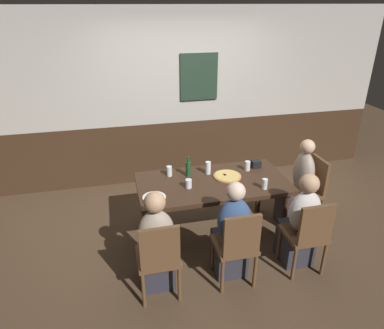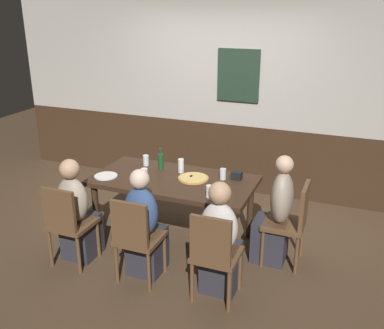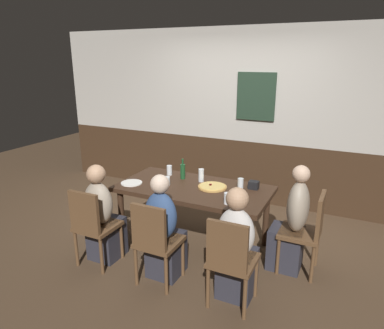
# 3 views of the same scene
# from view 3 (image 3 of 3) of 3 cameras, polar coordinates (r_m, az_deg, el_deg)

# --- Properties ---
(ground_plane) EXTENTS (12.00, 12.00, 0.00)m
(ground_plane) POSITION_cam_3_polar(r_m,az_deg,el_deg) (4.37, 0.27, -12.77)
(ground_plane) COLOR #4C3826
(wall_back) EXTENTS (6.40, 0.13, 2.60)m
(wall_back) POSITION_cam_3_polar(r_m,az_deg,el_deg) (5.40, 7.94, 7.58)
(wall_back) COLOR #3D2819
(wall_back) RESTS_ON ground_plane
(dining_table) EXTENTS (1.74, 0.89, 0.74)m
(dining_table) POSITION_cam_3_polar(r_m,az_deg,el_deg) (4.08, 0.28, -4.69)
(dining_table) COLOR #382316
(dining_table) RESTS_ON ground_plane
(chair_head_east) EXTENTS (0.40, 0.40, 0.88)m
(chair_head_east) POSITION_cam_3_polar(r_m,az_deg,el_deg) (3.82, 18.23, -9.83)
(chair_head_east) COLOR brown
(chair_head_east) RESTS_ON ground_plane
(chair_mid_near) EXTENTS (0.40, 0.40, 0.88)m
(chair_mid_near) POSITION_cam_3_polar(r_m,az_deg,el_deg) (3.47, -6.00, -11.91)
(chair_mid_near) COLOR brown
(chair_mid_near) RESTS_ON ground_plane
(chair_right_near) EXTENTS (0.40, 0.40, 0.88)m
(chair_right_near) POSITION_cam_3_polar(r_m,az_deg,el_deg) (3.18, 6.28, -14.81)
(chair_right_near) COLOR brown
(chair_right_near) RESTS_ON ground_plane
(chair_left_near) EXTENTS (0.40, 0.40, 0.88)m
(chair_left_near) POSITION_cam_3_polar(r_m,az_deg,el_deg) (3.89, -15.80, -9.16)
(chair_left_near) COLOR brown
(chair_left_near) RESTS_ON ground_plane
(person_head_east) EXTENTS (0.37, 0.34, 1.15)m
(person_head_east) POSITION_cam_3_polar(r_m,az_deg,el_deg) (3.85, 15.79, -9.66)
(person_head_east) COLOR #2D2D38
(person_head_east) RESTS_ON ground_plane
(person_mid_near) EXTENTS (0.34, 0.37, 1.11)m
(person_mid_near) POSITION_cam_3_polar(r_m,az_deg,el_deg) (3.60, -4.60, -11.24)
(person_mid_near) COLOR #2D2D38
(person_mid_near) RESTS_ON ground_plane
(person_right_near) EXTENTS (0.34, 0.37, 1.11)m
(person_right_near) POSITION_cam_3_polar(r_m,az_deg,el_deg) (3.33, 7.24, -13.88)
(person_right_near) COLOR #2D2D38
(person_right_near) RESTS_ON ground_plane
(person_left_near) EXTENTS (0.34, 0.37, 1.11)m
(person_left_near) POSITION_cam_3_polar(r_m,az_deg,el_deg) (4.01, -14.22, -8.67)
(person_left_near) COLOR #2D2D38
(person_left_near) RESTS_ON ground_plane
(pizza) EXTENTS (0.33, 0.33, 0.03)m
(pizza) POSITION_cam_3_polar(r_m,az_deg,el_deg) (4.03, 3.32, -3.60)
(pizza) COLOR tan
(pizza) RESTS_ON dining_table
(tumbler_water) EXTENTS (0.07, 0.07, 0.10)m
(tumbler_water) POSITION_cam_3_polar(r_m,az_deg,el_deg) (4.10, -4.08, -2.77)
(tumbler_water) COLOR silver
(tumbler_water) RESTS_ON dining_table
(highball_clear) EXTENTS (0.06, 0.06, 0.12)m
(highball_clear) POSITION_cam_3_polar(r_m,az_deg,el_deg) (3.59, 5.66, -5.60)
(highball_clear) COLOR silver
(highball_clear) RESTS_ON dining_table
(pint_glass_amber) EXTENTS (0.07, 0.07, 0.12)m
(pint_glass_amber) POSITION_cam_3_polar(r_m,az_deg,el_deg) (4.02, 7.85, -3.12)
(pint_glass_amber) COLOR silver
(pint_glass_amber) RESTS_ON dining_table
(beer_glass_half) EXTENTS (0.07, 0.07, 0.12)m
(beer_glass_half) POSITION_cam_3_polar(r_m,az_deg,el_deg) (4.45, -3.68, -1.03)
(beer_glass_half) COLOR silver
(beer_glass_half) RESTS_ON dining_table
(tumbler_short) EXTENTS (0.07, 0.07, 0.16)m
(tumbler_short) POSITION_cam_3_polar(r_m,az_deg,el_deg) (4.20, 1.55, -1.91)
(tumbler_short) COLOR silver
(tumbler_short) RESTS_ON dining_table
(beer_bottle_green) EXTENTS (0.06, 0.06, 0.25)m
(beer_bottle_green) POSITION_cam_3_polar(r_m,az_deg,el_deg) (4.29, -1.52, -1.05)
(beer_bottle_green) COLOR #194723
(beer_bottle_green) RESTS_ON dining_table
(plate_white_large) EXTENTS (0.25, 0.25, 0.01)m
(plate_white_large) POSITION_cam_3_polar(r_m,az_deg,el_deg) (4.22, -9.75, -2.96)
(plate_white_large) COLOR white
(plate_white_large) RESTS_ON dining_table
(condiment_caddy) EXTENTS (0.11, 0.09, 0.09)m
(condiment_caddy) POSITION_cam_3_polar(r_m,az_deg,el_deg) (4.04, 9.95, -3.29)
(condiment_caddy) COLOR black
(condiment_caddy) RESTS_ON dining_table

